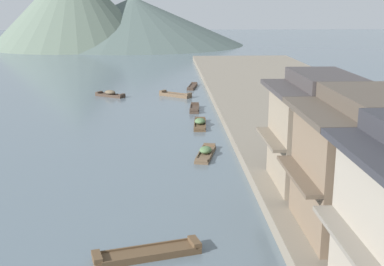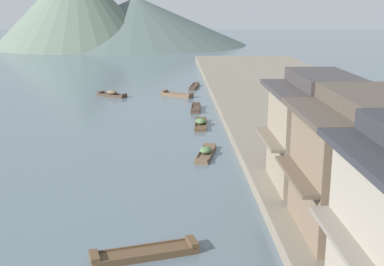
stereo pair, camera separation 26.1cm
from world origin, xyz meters
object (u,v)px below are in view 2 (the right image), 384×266
object	(u,v)px
boat_moored_nearest	(201,123)
boat_midriver_drifting	(177,95)
boat_upstream_distant	(196,109)
house_waterfront_tall	(320,131)
boat_moored_second	(206,153)
boat_moored_third	(145,253)
boat_moored_far	(112,94)
house_waterfront_second	(370,165)
boat_midriver_upstream	(194,87)

from	to	relation	value
boat_moored_nearest	boat_midriver_drifting	size ratio (longest dim) A/B	1.16
boat_upstream_distant	house_waterfront_tall	xyz separation A→B (m)	(5.62, -23.55, 3.56)
boat_moored_second	boat_upstream_distant	bearing A→B (deg)	89.87
boat_moored_second	boat_midriver_drifting	world-z (taller)	boat_moored_second
boat_moored_third	house_waterfront_tall	xyz separation A→B (m)	(9.21, 6.61, 3.59)
boat_moored_far	house_waterfront_second	distance (m)	40.93
boat_moored_second	boat_midriver_upstream	bearing A→B (deg)	89.05
boat_moored_far	house_waterfront_tall	bearing A→B (deg)	-64.86
boat_moored_nearest	boat_moored_second	xyz separation A→B (m)	(-0.16, -8.91, -0.02)
house_waterfront_tall	boat_midriver_drifting	bearing A→B (deg)	103.23
boat_moored_second	house_waterfront_second	world-z (taller)	house_waterfront_second
boat_moored_far	boat_midriver_drifting	distance (m)	7.53
boat_moored_nearest	house_waterfront_second	size ratio (longest dim) A/B	0.64
boat_moored_second	boat_moored_third	bearing A→B (deg)	-103.72
boat_midriver_drifting	boat_midriver_upstream	distance (m)	6.59
boat_moored_nearest	boat_moored_third	distance (m)	23.75
boat_midriver_upstream	house_waterfront_second	xyz separation A→B (m)	(5.58, -43.67, 3.60)
boat_moored_second	boat_moored_far	bearing A→B (deg)	111.22
boat_moored_far	boat_moored_nearest	bearing A→B (deg)	-57.78
boat_midriver_drifting	house_waterfront_second	world-z (taller)	house_waterfront_second
boat_midriver_drifting	boat_midriver_upstream	bearing A→B (deg)	70.05
boat_moored_nearest	boat_midriver_upstream	size ratio (longest dim) A/B	0.95
boat_moored_far	boat_upstream_distant	bearing A→B (deg)	-41.64
boat_moored_second	boat_midriver_drifting	size ratio (longest dim) A/B	1.14
boat_midriver_drifting	boat_moored_second	bearing A→B (deg)	-85.75
boat_moored_nearest	boat_moored_far	bearing A→B (deg)	122.22
boat_midriver_upstream	house_waterfront_second	world-z (taller)	house_waterfront_second
boat_midriver_upstream	boat_upstream_distant	bearing A→B (deg)	-91.86
house_waterfront_second	house_waterfront_tall	xyz separation A→B (m)	(-0.42, 5.96, 0.01)
house_waterfront_second	boat_moored_second	bearing A→B (deg)	113.62
boat_moored_second	boat_midriver_drifting	distance (m)	23.65
boat_moored_third	boat_upstream_distant	world-z (taller)	boat_upstream_distant
house_waterfront_second	boat_upstream_distant	bearing A→B (deg)	101.57
boat_moored_far	boat_upstream_distant	xyz separation A→B (m)	(9.31, -8.28, -0.10)
boat_moored_third	boat_moored_far	xyz separation A→B (m)	(-5.72, 38.44, 0.13)
boat_moored_third	house_waterfront_tall	distance (m)	11.89
boat_moored_third	boat_midriver_upstream	bearing A→B (deg)	84.78
boat_moored_far	house_waterfront_second	xyz separation A→B (m)	(15.35, -37.79, 3.45)
boat_midriver_drifting	house_waterfront_tall	distance (m)	32.58
boat_midriver_upstream	boat_moored_far	bearing A→B (deg)	-148.94
boat_moored_third	boat_moored_far	world-z (taller)	boat_moored_far
boat_moored_nearest	boat_upstream_distant	xyz separation A→B (m)	(-0.13, 6.70, -0.07)
boat_moored_nearest	boat_midriver_drifting	world-z (taller)	boat_moored_nearest
house_waterfront_tall	boat_moored_far	bearing A→B (deg)	115.14
boat_upstream_distant	boat_moored_far	bearing A→B (deg)	138.36
boat_midriver_upstream	house_waterfront_second	distance (m)	44.18
boat_midriver_drifting	boat_upstream_distant	xyz separation A→B (m)	(1.79, -7.97, -0.01)
boat_moored_nearest	house_waterfront_second	xyz separation A→B (m)	(5.91, -22.81, 3.49)
boat_moored_third	boat_midriver_drifting	distance (m)	38.17
boat_moored_far	boat_upstream_distant	distance (m)	12.46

